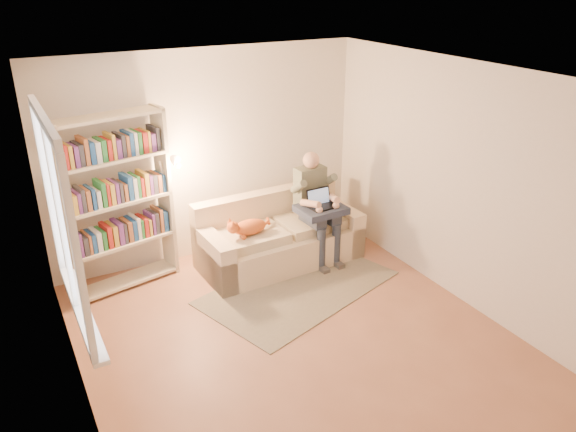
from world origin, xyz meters
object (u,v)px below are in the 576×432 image
sofa (278,239)px  person (316,201)px  cat (248,227)px  laptop (318,203)px  bookshelf (117,195)px

sofa → person: person is taller
sofa → cat: size_ratio=3.27×
person → cat: size_ratio=2.23×
sofa → person: (0.46, -0.14, 0.48)m
person → laptop: bearing=-106.2°
cat → laptop: bearing=-8.7°
bookshelf → sofa: bearing=-22.6°
cat → bookshelf: bookshelf is taller
cat → bookshelf: (-1.35, 0.49, 0.49)m
sofa → laptop: 0.70m
person → bookshelf: bookshelf is taller
laptop → cat: bearing=171.3°
sofa → person: 0.67m
cat → laptop: 0.93m
bookshelf → laptop: bearing=-26.7°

